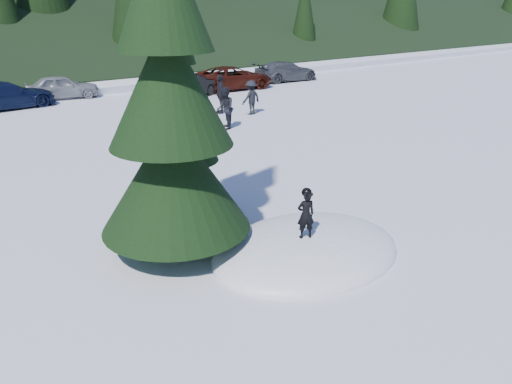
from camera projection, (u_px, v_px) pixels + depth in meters
ground at (306, 252)px, 11.02m from camera, size 200.00×200.00×0.00m
snow_mound at (306, 252)px, 11.02m from camera, size 4.48×3.52×0.96m
spruce_tall at (169, 101)px, 9.93m from camera, size 3.20×3.20×8.60m
spruce_short at (182, 139)px, 11.97m from camera, size 2.20×2.20×5.37m
child_skier at (306, 215)px, 10.44m from camera, size 0.45×0.37×1.05m
adult_0 at (225, 108)px, 21.41m from camera, size 1.01×1.09×1.81m
adult_1 at (220, 94)px, 24.49m from camera, size 0.97×1.18×1.88m
adult_2 at (251, 98)px, 24.27m from camera, size 1.13×0.74×1.65m
car_3 at (5, 95)px, 25.56m from camera, size 5.05×2.52×1.41m
car_4 at (62, 87)px, 28.31m from camera, size 4.16×2.27×1.34m
car_5 at (188, 86)px, 28.56m from camera, size 4.47×3.00×1.39m
car_6 at (232, 78)px, 31.37m from camera, size 5.33×2.77×1.44m
car_7 at (286, 71)px, 34.64m from camera, size 4.79×2.23×1.35m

